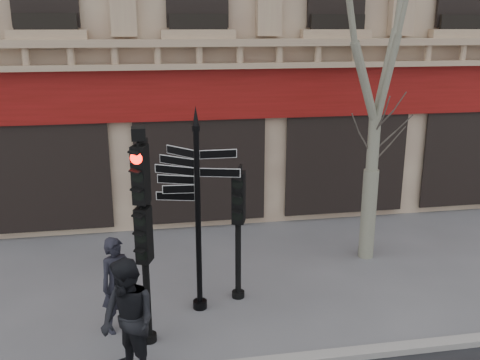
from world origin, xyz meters
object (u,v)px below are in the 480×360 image
(traffic_signal_main, at_px, (143,212))
(plane_tree, at_px, (383,0))
(fingerpost, at_px, (197,177))
(pedestrian_a, at_px, (117,285))
(pedestrian_b, at_px, (128,321))
(traffic_signal_secondary, at_px, (238,211))

(traffic_signal_main, height_order, plane_tree, plane_tree)
(fingerpost, height_order, plane_tree, plane_tree)
(plane_tree, bearing_deg, pedestrian_a, -158.58)
(pedestrian_a, relative_size, pedestrian_b, 0.89)
(traffic_signal_secondary, distance_m, pedestrian_a, 2.60)
(traffic_signal_main, xyz_separation_m, plane_tree, (5.09, 2.68, 3.38))
(fingerpost, height_order, pedestrian_a, fingerpost)
(pedestrian_a, distance_m, pedestrian_b, 1.47)
(fingerpost, relative_size, traffic_signal_main, 1.05)
(traffic_signal_secondary, bearing_deg, plane_tree, 41.05)
(plane_tree, relative_size, pedestrian_b, 4.18)
(pedestrian_b, bearing_deg, pedestrian_a, 153.01)
(fingerpost, height_order, traffic_signal_secondary, fingerpost)
(traffic_signal_main, bearing_deg, pedestrian_a, 156.45)
(traffic_signal_main, height_order, traffic_signal_secondary, traffic_signal_main)
(traffic_signal_main, height_order, pedestrian_b, traffic_signal_main)
(traffic_signal_main, bearing_deg, plane_tree, 47.62)
(traffic_signal_main, xyz_separation_m, pedestrian_a, (-0.51, 0.48, -1.49))
(fingerpost, distance_m, traffic_signal_secondary, 1.17)
(plane_tree, xyz_separation_m, pedestrian_a, (-5.59, -2.20, -4.87))
(fingerpost, xyz_separation_m, plane_tree, (4.11, 1.70, 3.12))
(fingerpost, relative_size, traffic_signal_secondary, 1.50)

